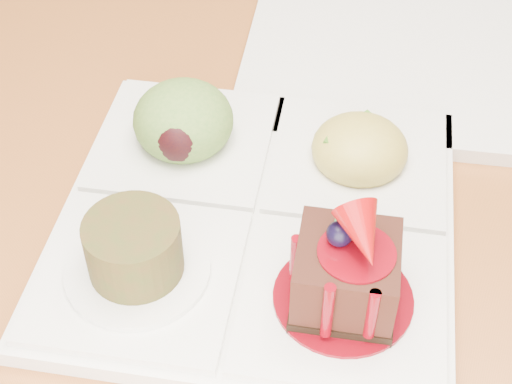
{
  "coord_description": "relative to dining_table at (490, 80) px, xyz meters",
  "views": [
    {
      "loc": [
        -0.17,
        -0.61,
        1.13
      ],
      "look_at": [
        -0.2,
        -0.27,
        0.79
      ],
      "focal_mm": 55.0,
      "sensor_mm": 36.0,
      "label": 1
    }
  ],
  "objects": [
    {
      "name": "dining_table",
      "position": [
        0.0,
        0.0,
        0.0
      ],
      "size": [
        1.0,
        1.8,
        0.75
      ],
      "color": "#9A5428",
      "rests_on": "ground"
    },
    {
      "name": "second_plate",
      "position": [
        -0.1,
        -0.07,
        0.07
      ],
      "size": [
        0.25,
        0.25,
        0.01
      ],
      "primitive_type": "cube",
      "rotation": [
        0.0,
        0.0,
        -0.06
      ],
      "color": "silver",
      "rests_on": "dining_table"
    },
    {
      "name": "sampler_plate",
      "position": [
        -0.2,
        -0.26,
        0.09
      ],
      "size": [
        0.27,
        0.27,
        0.1
      ],
      "rotation": [
        0.0,
        0.0,
        -0.08
      ],
      "color": "silver",
      "rests_on": "dining_table"
    }
  ]
}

